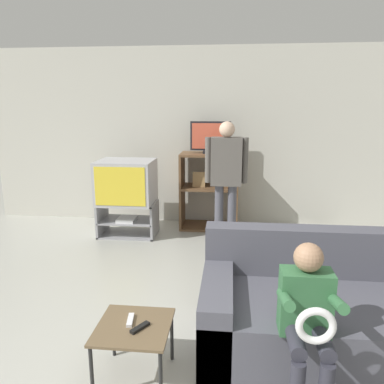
{
  "coord_description": "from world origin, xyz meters",
  "views": [
    {
      "loc": [
        0.49,
        -1.45,
        1.77
      ],
      "look_at": [
        0.1,
        2.27,
        0.9
      ],
      "focal_mm": 35.0,
      "sensor_mm": 36.0,
      "label": 1
    }
  ],
  "objects": [
    {
      "name": "person_standing_adult",
      "position": [
        0.44,
        3.16,
        0.96
      ],
      "size": [
        0.53,
        0.2,
        1.58
      ],
      "color": "#4C4C56",
      "rests_on": "ground_plane"
    },
    {
      "name": "media_shelf",
      "position": [
        0.19,
        3.85,
        0.56
      ],
      "size": [
        0.83,
        0.49,
        1.1
      ],
      "color": "brown",
      "rests_on": "ground_plane"
    },
    {
      "name": "couch",
      "position": [
        1.25,
        1.09,
        0.29
      ],
      "size": [
        1.89,
        0.97,
        0.83
      ],
      "color": "#4C4C56",
      "rests_on": "ground_plane"
    },
    {
      "name": "television_flat",
      "position": [
        0.2,
        3.87,
        1.31
      ],
      "size": [
        0.57,
        0.2,
        0.45
      ],
      "color": "black",
      "rests_on": "media_shelf"
    },
    {
      "name": "television_main",
      "position": [
        -0.91,
        3.4,
        0.76
      ],
      "size": [
        0.74,
        0.63,
        0.58
      ],
      "color": "#B2B2B7",
      "rests_on": "tv_stand"
    },
    {
      "name": "snack_table",
      "position": [
        -0.1,
        0.65,
        0.35
      ],
      "size": [
        0.47,
        0.47,
        0.39
      ],
      "color": "brown",
      "rests_on": "ground_plane"
    },
    {
      "name": "wall_back",
      "position": [
        0.0,
        4.16,
        1.3
      ],
      "size": [
        6.4,
        0.06,
        2.6
      ],
      "color": "beige",
      "rests_on": "ground_plane"
    },
    {
      "name": "remote_control_white",
      "position": [
        -0.14,
        0.69,
        0.4
      ],
      "size": [
        0.06,
        0.15,
        0.02
      ],
      "primitive_type": "cube",
      "rotation": [
        0.0,
        0.0,
        0.14
      ],
      "color": "silver",
      "rests_on": "snack_table"
    },
    {
      "name": "remote_control_black",
      "position": [
        -0.05,
        0.61,
        0.4
      ],
      "size": [
        0.11,
        0.14,
        0.02
      ],
      "primitive_type": "cube",
      "rotation": [
        0.0,
        0.0,
        -0.58
      ],
      "color": "black",
      "rests_on": "snack_table"
    },
    {
      "name": "person_seated_child",
      "position": [
        0.95,
        0.53,
        0.6
      ],
      "size": [
        0.33,
        0.43,
        1.0
      ],
      "color": "#2D2D38",
      "rests_on": "ground_plane"
    },
    {
      "name": "tv_stand",
      "position": [
        -0.91,
        3.4,
        0.23
      ],
      "size": [
        0.78,
        0.48,
        0.46
      ],
      "color": "#939399",
      "rests_on": "ground_plane"
    }
  ]
}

